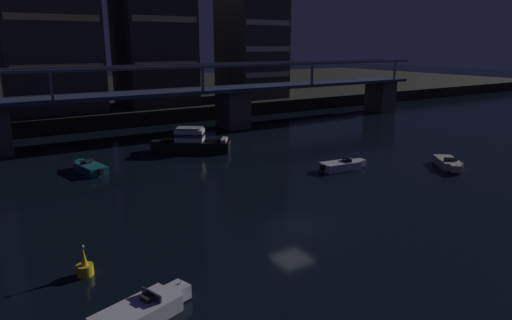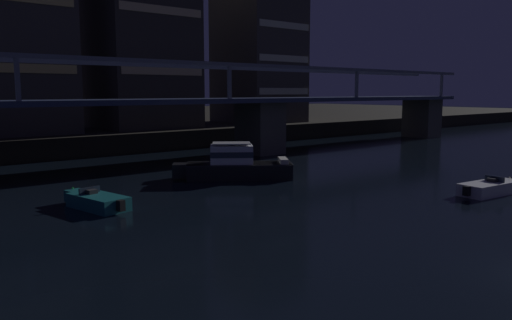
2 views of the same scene
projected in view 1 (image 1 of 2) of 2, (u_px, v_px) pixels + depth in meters
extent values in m
plane|color=black|center=(292.00, 226.00, 31.54)|extent=(400.00, 400.00, 0.00)
cube|color=black|center=(60.00, 96.00, 99.15)|extent=(240.00, 80.00, 2.20)
cube|color=#4C4944|center=(233.00, 109.00, 67.79)|extent=(3.60, 4.40, 5.55)
cube|color=#4C4944|center=(380.00, 96.00, 84.15)|extent=(3.60, 4.40, 5.55)
cube|color=#2D3856|center=(127.00, 95.00, 58.87)|extent=(99.70, 6.40, 0.45)
cube|color=slate|center=(133.00, 69.00, 55.66)|extent=(99.70, 0.36, 0.36)
cube|color=slate|center=(119.00, 67.00, 60.38)|extent=(99.70, 0.36, 0.36)
cube|color=slate|center=(51.00, 86.00, 51.14)|extent=(0.30, 0.30, 3.20)
cube|color=slate|center=(203.00, 79.00, 60.96)|extent=(0.30, 0.30, 3.20)
cube|color=slate|center=(312.00, 74.00, 70.78)|extent=(0.30, 0.30, 3.20)
cube|color=slate|center=(395.00, 70.00, 80.60)|extent=(0.30, 0.30, 3.20)
cube|color=#F2D172|center=(59.00, 67.00, 64.12)|extent=(12.28, 0.10, 0.90)
cube|color=#F2D172|center=(53.00, 17.00, 62.46)|extent=(12.28, 0.10, 0.90)
cube|color=beige|center=(168.00, 64.00, 71.64)|extent=(10.38, 0.10, 0.90)
cube|color=beige|center=(165.00, 19.00, 69.96)|extent=(10.38, 0.10, 0.90)
cube|color=#423D38|center=(251.00, 36.00, 85.54)|extent=(9.98, 11.18, 22.57)
cube|color=beige|center=(268.00, 75.00, 82.61)|extent=(9.18, 0.10, 0.90)
cube|color=beige|center=(268.00, 49.00, 81.50)|extent=(9.18, 0.10, 0.90)
cube|color=beige|center=(268.00, 22.00, 80.39)|extent=(9.18, 0.10, 0.90)
cube|color=black|center=(195.00, 146.00, 53.25)|extent=(8.01, 6.78, 1.20)
cube|color=black|center=(157.00, 145.00, 53.46)|extent=(1.73, 1.80, 1.04)
cube|color=black|center=(195.00, 141.00, 53.11)|extent=(8.12, 6.89, 0.10)
cube|color=white|center=(190.00, 135.00, 52.96)|extent=(3.82, 3.57, 1.40)
cube|color=#283342|center=(190.00, 135.00, 52.94)|extent=(3.88, 3.63, 0.44)
cube|color=silver|center=(189.00, 128.00, 52.75)|extent=(3.44, 3.22, 0.08)
cube|color=#B7B2A8|center=(224.00, 140.00, 52.88)|extent=(1.70, 2.04, 0.36)
cube|color=#196066|center=(91.00, 169.00, 44.46)|extent=(2.50, 4.18, 0.80)
cube|color=#196066|center=(81.00, 163.00, 46.13)|extent=(1.14, 1.07, 0.70)
cube|color=#283342|center=(87.00, 161.00, 44.91)|extent=(1.34, 0.35, 0.36)
cube|color=#262628|center=(88.00, 162.00, 44.75)|extent=(0.63, 0.50, 0.24)
cube|color=black|center=(101.00, 172.00, 42.92)|extent=(0.42, 0.42, 0.60)
sphere|color=#33D84C|center=(79.00, 159.00, 46.20)|extent=(0.12, 0.12, 0.12)
cube|color=silver|center=(340.00, 166.00, 45.39)|extent=(4.08, 2.22, 0.80)
cube|color=silver|center=(360.00, 163.00, 46.41)|extent=(1.00, 1.08, 0.70)
cube|color=#283342|center=(347.00, 159.00, 45.61)|extent=(0.25, 1.35, 0.36)
cube|color=#262628|center=(345.00, 160.00, 45.52)|extent=(0.46, 0.60, 0.24)
cube|color=black|center=(322.00, 168.00, 44.43)|extent=(0.40, 0.40, 0.60)
sphere|color=beige|center=(362.00, 158.00, 46.42)|extent=(0.12, 0.12, 0.12)
cube|color=silver|center=(137.00, 314.00, 20.54)|extent=(4.27, 2.90, 0.80)
cube|color=silver|center=(178.00, 292.00, 22.32)|extent=(1.16, 1.22, 0.70)
cube|color=#283342|center=(151.00, 295.00, 21.03)|extent=(0.50, 1.32, 0.36)
cube|color=#262628|center=(147.00, 298.00, 20.85)|extent=(0.55, 0.65, 0.24)
sphere|color=beige|center=(181.00, 282.00, 22.40)|extent=(0.12, 0.12, 0.12)
cube|color=beige|center=(447.00, 163.00, 46.60)|extent=(3.80, 4.20, 0.80)
cube|color=beige|center=(456.00, 169.00, 44.27)|extent=(1.33, 1.32, 0.70)
cube|color=#283342|center=(451.00, 159.00, 45.64)|extent=(1.13, 0.90, 0.36)
cube|color=#262628|center=(450.00, 159.00, 45.90)|extent=(0.69, 0.66, 0.24)
cube|color=black|center=(441.00, 157.00, 48.66)|extent=(0.50, 0.50, 0.60)
sphere|color=#33D84C|center=(457.00, 165.00, 43.92)|extent=(0.12, 0.12, 0.12)
cylinder|color=yellow|center=(85.00, 270.00, 24.75)|extent=(0.90, 0.90, 0.60)
cone|color=yellow|center=(84.00, 256.00, 24.55)|extent=(0.36, 0.36, 1.00)
sphere|color=#F2EAB2|center=(83.00, 246.00, 24.41)|extent=(0.16, 0.16, 0.16)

